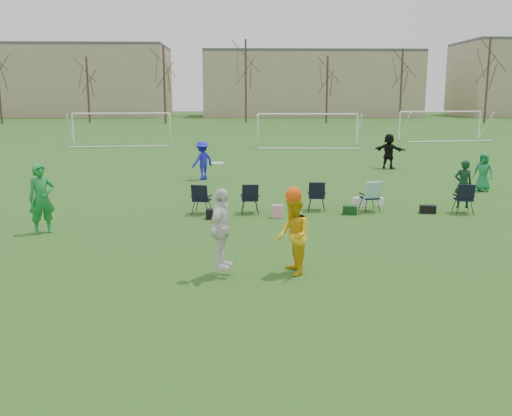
{
  "coord_description": "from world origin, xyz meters",
  "views": [
    {
      "loc": [
        -1.13,
        -10.19,
        3.74
      ],
      "look_at": [
        -0.74,
        2.38,
        1.25
      ],
      "focal_mm": 40.0,
      "sensor_mm": 36.0,
      "label": 1
    }
  ],
  "objects_px": {
    "fielder_green_near": "(42,199)",
    "fielder_green_far": "(483,172)",
    "goal_left": "(122,120)",
    "goal_right": "(441,117)",
    "center_contest": "(262,232)",
    "fielder_black": "(389,151)",
    "goal_mid": "(308,121)",
    "fielder_blue": "(202,160)"
  },
  "relations": [
    {
      "from": "goal_right",
      "to": "fielder_blue",
      "type": "bearing_deg",
      "value": -137.69
    },
    {
      "from": "goal_mid",
      "to": "fielder_green_far",
      "type": "bearing_deg",
      "value": -73.21
    },
    {
      "from": "fielder_green_near",
      "to": "center_contest",
      "type": "xyz_separation_m",
      "value": [
        5.88,
        -3.95,
        -0.02
      ]
    },
    {
      "from": "fielder_black",
      "to": "goal_mid",
      "type": "height_order",
      "value": "goal_mid"
    },
    {
      "from": "goal_left",
      "to": "goal_mid",
      "type": "height_order",
      "value": "same"
    },
    {
      "from": "fielder_green_far",
      "to": "goal_left",
      "type": "relative_size",
      "value": 0.2
    },
    {
      "from": "fielder_green_near",
      "to": "goal_mid",
      "type": "bearing_deg",
      "value": 38.89
    },
    {
      "from": "fielder_blue",
      "to": "center_contest",
      "type": "bearing_deg",
      "value": 54.32
    },
    {
      "from": "goal_left",
      "to": "fielder_black",
      "type": "bearing_deg",
      "value": -46.72
    },
    {
      "from": "fielder_blue",
      "to": "fielder_black",
      "type": "distance_m",
      "value": 10.13
    },
    {
      "from": "fielder_blue",
      "to": "goal_left",
      "type": "bearing_deg",
      "value": -112.86
    },
    {
      "from": "fielder_green_far",
      "to": "goal_left",
      "type": "height_order",
      "value": "goal_left"
    },
    {
      "from": "fielder_black",
      "to": "goal_left",
      "type": "height_order",
      "value": "goal_left"
    },
    {
      "from": "fielder_green_far",
      "to": "goal_right",
      "type": "height_order",
      "value": "goal_right"
    },
    {
      "from": "goal_left",
      "to": "goal_right",
      "type": "bearing_deg",
      "value": 3.75
    },
    {
      "from": "fielder_blue",
      "to": "fielder_green_far",
      "type": "relative_size",
      "value": 1.15
    },
    {
      "from": "fielder_green_near",
      "to": "fielder_green_far",
      "type": "bearing_deg",
      "value": -6.08
    },
    {
      "from": "center_contest",
      "to": "goal_right",
      "type": "distance_m",
      "value": 40.23
    },
    {
      "from": "fielder_black",
      "to": "goal_mid",
      "type": "relative_size",
      "value": 0.24
    },
    {
      "from": "goal_mid",
      "to": "fielder_blue",
      "type": "bearing_deg",
      "value": -108.13
    },
    {
      "from": "center_contest",
      "to": "goal_left",
      "type": "xyz_separation_m",
      "value": [
        -9.36,
        32.61,
        0.98
      ]
    },
    {
      "from": "goal_left",
      "to": "fielder_green_far",
      "type": "bearing_deg",
      "value": -54.97
    },
    {
      "from": "center_contest",
      "to": "goal_right",
      "type": "relative_size",
      "value": 0.33
    },
    {
      "from": "fielder_black",
      "to": "center_contest",
      "type": "relative_size",
      "value": 0.75
    },
    {
      "from": "fielder_green_near",
      "to": "fielder_green_far",
      "type": "height_order",
      "value": "fielder_green_near"
    },
    {
      "from": "center_contest",
      "to": "goal_mid",
      "type": "bearing_deg",
      "value": 81.38
    },
    {
      "from": "fielder_green_near",
      "to": "fielder_green_far",
      "type": "relative_size",
      "value": 1.27
    },
    {
      "from": "fielder_green_near",
      "to": "goal_mid",
      "type": "distance_m",
      "value": 28.68
    },
    {
      "from": "goal_left",
      "to": "goal_mid",
      "type": "distance_m",
      "value": 14.14
    },
    {
      "from": "fielder_blue",
      "to": "fielder_black",
      "type": "height_order",
      "value": "fielder_black"
    },
    {
      "from": "fielder_green_near",
      "to": "fielder_blue",
      "type": "height_order",
      "value": "fielder_green_near"
    },
    {
      "from": "fielder_green_far",
      "to": "fielder_black",
      "type": "distance_m",
      "value": 7.47
    },
    {
      "from": "fielder_green_near",
      "to": "fielder_green_far",
      "type": "distance_m",
      "value": 16.46
    },
    {
      "from": "fielder_black",
      "to": "goal_right",
      "type": "xyz_separation_m",
      "value": [
        9.31,
        18.88,
        1.02
      ]
    },
    {
      "from": "fielder_black",
      "to": "goal_right",
      "type": "height_order",
      "value": "goal_right"
    },
    {
      "from": "fielder_green_far",
      "to": "goal_left",
      "type": "bearing_deg",
      "value": 166.38
    },
    {
      "from": "fielder_black",
      "to": "goal_left",
      "type": "relative_size",
      "value": 0.24
    },
    {
      "from": "fielder_green_near",
      "to": "fielder_black",
      "type": "xyz_separation_m",
      "value": [
        13.21,
        13.78,
        -0.05
      ]
    },
    {
      "from": "center_contest",
      "to": "goal_mid",
      "type": "distance_m",
      "value": 30.98
    },
    {
      "from": "fielder_green_far",
      "to": "goal_mid",
      "type": "xyz_separation_m",
      "value": [
        -4.57,
        20.1,
        1.17
      ]
    },
    {
      "from": "fielder_green_far",
      "to": "goal_left",
      "type": "xyz_separation_m",
      "value": [
        -18.57,
        22.1,
        1.17
      ]
    },
    {
      "from": "fielder_green_near",
      "to": "center_contest",
      "type": "bearing_deg",
      "value": -63.46
    }
  ]
}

